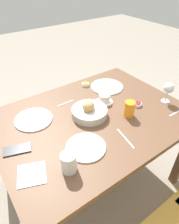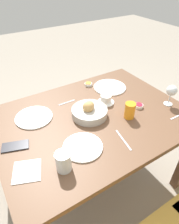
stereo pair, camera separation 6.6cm
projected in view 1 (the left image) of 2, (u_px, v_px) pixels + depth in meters
ground_plane at (92, 180)px, 1.82m from camera, size 10.00×10.00×0.00m
dining_table at (93, 126)px, 1.43m from camera, size 1.30×0.96×0.74m
bread_basket at (89, 111)px, 1.35m from camera, size 0.24×0.24×0.11m
plate_near_left at (107, 87)px, 1.68m from camera, size 0.27×0.27×0.01m
plate_near_right at (34, 119)px, 1.33m from camera, size 0.25×0.25×0.01m
plate_far_center at (86, 147)px, 1.14m from camera, size 0.23×0.23×0.01m
juice_glass at (129, 109)px, 1.34m from camera, size 0.07×0.07×0.11m
water_tumbler at (69, 163)px, 0.99m from camera, size 0.08×0.08×0.11m
wine_glass at (169, 89)px, 1.44m from camera, size 0.08×0.08×0.16m
coffee_cup at (104, 99)px, 1.49m from camera, size 0.13×0.13×0.06m
jam_bowl_berry at (137, 104)px, 1.46m from camera, size 0.06×0.06×0.03m
jam_bowl_honey at (85, 84)px, 1.69m from camera, size 0.06×0.06×0.03m
fork_silver at (125, 138)px, 1.20m from camera, size 0.04×0.18×0.00m
knife_silver at (178, 112)px, 1.40m from camera, size 0.18×0.01×0.00m
spoon_coffee at (65, 103)px, 1.49m from camera, size 0.13×0.01×0.00m
napkin at (32, 174)px, 0.99m from camera, size 0.18×0.18×0.00m
cell_phone at (17, 149)px, 1.12m from camera, size 0.17×0.12×0.01m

